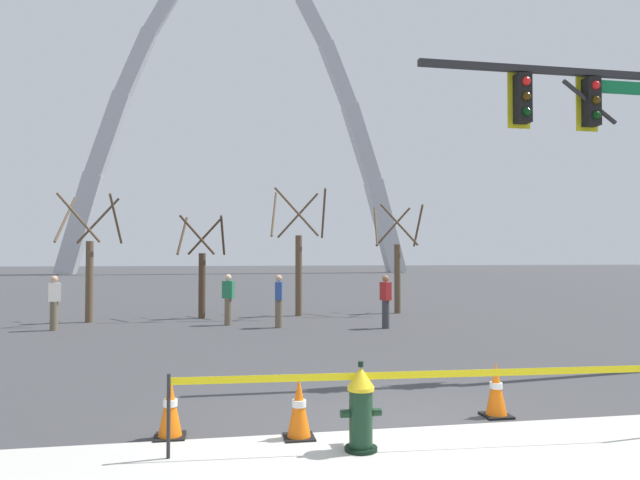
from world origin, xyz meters
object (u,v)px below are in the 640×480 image
pedestrian_near_trees (228,299)px  pedestrian_walking_right (54,302)px  traffic_signal_gantry (605,154)px  traffic_cone_curb_edge (496,390)px  monument_arch (240,126)px  fire_hydrant (361,409)px  traffic_cone_mid_sidewalk (299,408)px  traffic_cone_by_hydrant (170,408)px  pedestrian_standing_center (279,301)px  pedestrian_walking_left (386,301)px

pedestrian_near_trees → pedestrian_walking_right: bearing=-175.3°
pedestrian_walking_right → traffic_signal_gantry: bearing=-34.3°
traffic_signal_gantry → pedestrian_near_trees: bearing=128.9°
traffic_signal_gantry → pedestrian_walking_right: traffic_signal_gantry is taller
traffic_cone_curb_edge → monument_arch: 66.90m
traffic_cone_curb_edge → monument_arch: size_ratio=0.02×
fire_hydrant → traffic_cone_mid_sidewalk: (-0.62, 0.54, -0.11)m
traffic_cone_by_hydrant → traffic_signal_gantry: size_ratio=0.12×
pedestrian_standing_center → traffic_cone_by_hydrant: bearing=-102.9°
fire_hydrant → pedestrian_near_trees: bearing=96.3°
traffic_signal_gantry → pedestrian_standing_center: bearing=125.3°
traffic_cone_by_hydrant → fire_hydrant: bearing=-21.3°
traffic_cone_by_hydrant → monument_arch: (2.88, 64.55, 18.13)m
pedestrian_walking_left → pedestrian_near_trees: 4.91m
fire_hydrant → pedestrian_walking_left: bearing=71.9°
traffic_cone_mid_sidewalk → pedestrian_walking_left: pedestrian_walking_left is taller
traffic_cone_by_hydrant → pedestrian_walking_left: 10.87m
traffic_cone_mid_sidewalk → monument_arch: 67.34m
fire_hydrant → pedestrian_walking_right: (-6.30, 11.44, 0.35)m
traffic_signal_gantry → pedestrian_walking_left: traffic_signal_gantry is taller
traffic_signal_gantry → pedestrian_standing_center: size_ratio=3.77×
traffic_signal_gantry → monument_arch: size_ratio=0.14×
fire_hydrant → pedestrian_standing_center: bearing=88.9°
traffic_cone_by_hydrant → pedestrian_walking_right: 11.41m
traffic_cone_curb_edge → pedestrian_near_trees: 11.39m
fire_hydrant → pedestrian_walking_right: size_ratio=0.62×
traffic_cone_by_hydrant → traffic_cone_mid_sidewalk: (1.50, -0.29, 0.00)m
traffic_cone_by_hydrant → pedestrian_walking_left: size_ratio=0.46×
traffic_cone_curb_edge → monument_arch: (-1.37, 64.38, 18.13)m
traffic_cone_mid_sidewalk → pedestrian_walking_left: (3.95, 9.68, 0.46)m
pedestrian_walking_left → pedestrian_near_trees: bearing=160.6°
monument_arch → traffic_signal_gantry: bearing=-85.6°
traffic_cone_mid_sidewalk → monument_arch: size_ratio=0.02×
traffic_cone_curb_edge → pedestrian_near_trees: pedestrian_near_trees is taller
fire_hydrant → traffic_cone_by_hydrant: (-2.12, 0.83, -0.11)m
monument_arch → fire_hydrant: bearing=-90.7°
traffic_cone_mid_sidewalk → pedestrian_walking_right: 12.30m
fire_hydrant → traffic_cone_mid_sidewalk: bearing=138.8°
traffic_cone_mid_sidewalk → traffic_signal_gantry: size_ratio=0.12×
traffic_cone_by_hydrant → traffic_cone_curb_edge: (4.25, 0.17, 0.00)m
monument_arch → pedestrian_walking_right: (-7.06, -53.94, -17.67)m
traffic_cone_mid_sidewalk → pedestrian_walking_left: 10.46m
fire_hydrant → pedestrian_walking_right: 13.06m
fire_hydrant → monument_arch: monument_arch is taller
fire_hydrant → monument_arch: size_ratio=0.02×
traffic_cone_mid_sidewalk → pedestrian_near_trees: 11.34m
pedestrian_walking_left → pedestrian_standing_center: size_ratio=1.00×
fire_hydrant → monument_arch: bearing=89.3°
traffic_cone_curb_edge → traffic_signal_gantry: traffic_signal_gantry is taller
pedestrian_walking_right → pedestrian_walking_left: bearing=-7.2°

